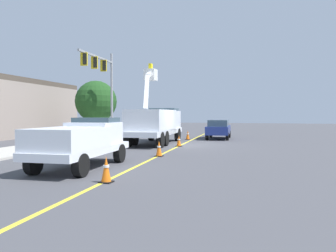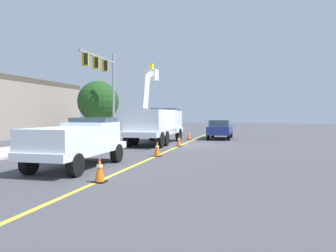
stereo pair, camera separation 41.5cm
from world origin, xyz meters
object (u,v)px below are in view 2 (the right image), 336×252
utility_bucket_truck (156,122)px  traffic_signal_mast (104,77)px  traffic_cone_mid_front (157,149)px  traffic_cone_leading (100,169)px  traffic_cone_mid_rear (179,141)px  passing_minivan (220,128)px  traffic_cone_trailing (189,135)px  service_pickup_truck (77,141)px

utility_bucket_truck → traffic_signal_mast: 7.25m
traffic_cone_mid_front → traffic_cone_leading: bearing=-176.1°
traffic_cone_leading → traffic_cone_mid_rear: size_ratio=1.12×
traffic_cone_mid_rear → traffic_signal_mast: traffic_signal_mast is taller
passing_minivan → traffic_cone_trailing: bearing=126.2°
utility_bucket_truck → service_pickup_truck: size_ratio=1.46×
traffic_cone_mid_front → traffic_signal_mast: (9.60, 8.32, 5.05)m
traffic_cone_trailing → traffic_cone_mid_front: bearing=-173.9°
traffic_signal_mast → traffic_cone_mid_rear: bearing=-117.3°
utility_bucket_truck → traffic_cone_leading: 14.43m
traffic_cone_mid_front → traffic_cone_mid_rear: 5.53m
utility_bucket_truck → traffic_signal_mast: bearing=67.1°
traffic_cone_leading → traffic_signal_mast: bearing=28.1°
utility_bucket_truck → traffic_cone_trailing: (4.38, -1.43, -1.20)m
traffic_cone_trailing → traffic_signal_mast: size_ratio=0.10×
service_pickup_truck → traffic_cone_mid_rear: size_ratio=7.40×
passing_minivan → traffic_signal_mast: 11.16m
traffic_cone_leading → traffic_cone_trailing: (18.41, 1.70, -0.03)m
traffic_cone_leading → passing_minivan: bearing=-2.0°
passing_minivan → traffic_cone_mid_rear: (-7.84, 1.58, -0.59)m
traffic_cone_trailing → utility_bucket_truck: bearing=161.9°
utility_bucket_truck → traffic_signal_mast: size_ratio=1.07×
service_pickup_truck → traffic_signal_mast: traffic_signal_mast is taller
utility_bucket_truck → traffic_cone_trailing: size_ratio=10.27×
passing_minivan → traffic_cone_mid_front: passing_minivan is taller
utility_bucket_truck → traffic_cone_trailing: 4.76m
traffic_cone_mid_rear → traffic_cone_trailing: traffic_cone_trailing is taller
traffic_cone_leading → traffic_signal_mast: traffic_signal_mast is taller
passing_minivan → traffic_cone_trailing: passing_minivan is taller
traffic_cone_leading → traffic_cone_mid_rear: (12.34, 0.87, -0.04)m
traffic_signal_mast → traffic_cone_trailing: bearing=-74.3°
utility_bucket_truck → traffic_cone_mid_front: (-7.21, -2.66, -1.19)m
traffic_cone_trailing → traffic_signal_mast: 8.93m
utility_bucket_truck → service_pickup_truck: utility_bucket_truck is taller
traffic_cone_mid_front → traffic_cone_mid_rear: traffic_cone_mid_front is taller
service_pickup_truck → traffic_cone_mid_front: bearing=-22.6°
traffic_cone_mid_front → traffic_cone_trailing: size_ratio=1.02×
traffic_cone_mid_front → traffic_signal_mast: 13.67m
utility_bucket_truck → passing_minivan: 7.27m
utility_bucket_truck → traffic_signal_mast: (2.39, 5.65, 3.87)m
service_pickup_truck → traffic_cone_leading: bearing=-134.7°
traffic_cone_leading → traffic_signal_mast: size_ratio=0.11×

